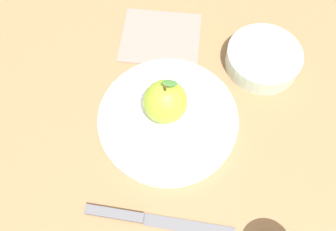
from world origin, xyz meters
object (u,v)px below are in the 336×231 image
linen_napkin (161,37)px  side_bowl (264,57)px  dinner_plate (168,118)px  apple (165,102)px  knife (145,219)px

linen_napkin → side_bowl: bearing=-63.1°
dinner_plate → apple: 0.04m
dinner_plate → linen_napkin: (0.12, 0.14, -0.01)m
knife → dinner_plate: bearing=33.7°
dinner_plate → knife: (-0.14, -0.09, -0.00)m
apple → dinner_plate: bearing=-111.1°
dinner_plate → linen_napkin: dinner_plate is taller
apple → linen_napkin: bearing=48.8°
dinner_plate → knife: 0.17m
dinner_plate → knife: dinner_plate is taller
side_bowl → knife: (-0.34, -0.05, -0.02)m
dinner_plate → apple: apple is taller
dinner_plate → apple: bearing=68.9°
knife → linen_napkin: (0.25, 0.23, -0.00)m
apple → linen_napkin: size_ratio=0.56×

